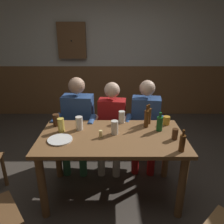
{
  "coord_description": "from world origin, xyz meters",
  "views": [
    {
      "loc": [
        -0.0,
        -2.22,
        1.87
      ],
      "look_at": [
        0.0,
        -0.06,
        1.02
      ],
      "focal_mm": 34.79,
      "sensor_mm": 36.0,
      "label": 1
    }
  ],
  "objects_px": {
    "wall_dart_cabinet": "(72,41)",
    "table_candle": "(101,134)",
    "person_2": "(145,121)",
    "pint_glass_3": "(56,120)",
    "dining_table": "(112,146)",
    "pint_glass_6": "(115,127)",
    "bottle_1": "(160,123)",
    "person_0": "(77,119)",
    "pint_glass_2": "(61,125)",
    "bottle_2": "(148,116)",
    "pint_glass_1": "(166,120)",
    "bottle_0": "(146,118)",
    "pint_glass_4": "(79,123)",
    "plate_0": "(60,140)",
    "person_1": "(111,122)",
    "bottle_3": "(182,143)",
    "pint_glass_5": "(122,117)",
    "pint_glass_0": "(175,134)"
  },
  "relations": [
    {
      "from": "pint_glass_2",
      "to": "wall_dart_cabinet",
      "type": "xyz_separation_m",
      "value": [
        -0.24,
        2.4,
        0.75
      ]
    },
    {
      "from": "person_0",
      "to": "pint_glass_4",
      "type": "distance_m",
      "value": 0.54
    },
    {
      "from": "bottle_1",
      "to": "person_1",
      "type": "bearing_deg",
      "value": 136.97
    },
    {
      "from": "person_1",
      "to": "plate_0",
      "type": "distance_m",
      "value": 0.91
    },
    {
      "from": "bottle_3",
      "to": "pint_glass_6",
      "type": "relative_size",
      "value": 1.43
    },
    {
      "from": "pint_glass_5",
      "to": "pint_glass_1",
      "type": "bearing_deg",
      "value": -5.7
    },
    {
      "from": "plate_0",
      "to": "pint_glass_2",
      "type": "bearing_deg",
      "value": 97.76
    },
    {
      "from": "person_1",
      "to": "person_2",
      "type": "distance_m",
      "value": 0.47
    },
    {
      "from": "plate_0",
      "to": "pint_glass_2",
      "type": "height_order",
      "value": "pint_glass_2"
    },
    {
      "from": "dining_table",
      "to": "person_1",
      "type": "relative_size",
      "value": 1.31
    },
    {
      "from": "person_2",
      "to": "bottle_1",
      "type": "relative_size",
      "value": 5.56
    },
    {
      "from": "table_candle",
      "to": "pint_glass_6",
      "type": "relative_size",
      "value": 0.52
    },
    {
      "from": "bottle_2",
      "to": "table_candle",
      "type": "bearing_deg",
      "value": -147.24
    },
    {
      "from": "bottle_1",
      "to": "bottle_2",
      "type": "bearing_deg",
      "value": 116.32
    },
    {
      "from": "bottle_0",
      "to": "bottle_2",
      "type": "bearing_deg",
      "value": 69.12
    },
    {
      "from": "person_2",
      "to": "pint_glass_3",
      "type": "height_order",
      "value": "person_2"
    },
    {
      "from": "dining_table",
      "to": "table_candle",
      "type": "bearing_deg",
      "value": -161.35
    },
    {
      "from": "person_1",
      "to": "pint_glass_3",
      "type": "xyz_separation_m",
      "value": [
        -0.65,
        -0.37,
        0.2
      ]
    },
    {
      "from": "bottle_1",
      "to": "bottle_2",
      "type": "height_order",
      "value": "bottle_2"
    },
    {
      "from": "dining_table",
      "to": "pint_glass_2",
      "type": "height_order",
      "value": "pint_glass_2"
    },
    {
      "from": "wall_dart_cabinet",
      "to": "table_candle",
      "type": "bearing_deg",
      "value": -74.89
    },
    {
      "from": "bottle_1",
      "to": "bottle_3",
      "type": "relative_size",
      "value": 1.0
    },
    {
      "from": "plate_0",
      "to": "bottle_0",
      "type": "relative_size",
      "value": 0.94
    },
    {
      "from": "bottle_1",
      "to": "pint_glass_3",
      "type": "bearing_deg",
      "value": 173.53
    },
    {
      "from": "pint_glass_1",
      "to": "pint_glass_4",
      "type": "bearing_deg",
      "value": -172.02
    },
    {
      "from": "person_0",
      "to": "dining_table",
      "type": "bearing_deg",
      "value": 130.91
    },
    {
      "from": "bottle_2",
      "to": "pint_glass_6",
      "type": "distance_m",
      "value": 0.49
    },
    {
      "from": "dining_table",
      "to": "person_2",
      "type": "bearing_deg",
      "value": 54.59
    },
    {
      "from": "person_2",
      "to": "pint_glass_5",
      "type": "relative_size",
      "value": 8.3
    },
    {
      "from": "pint_glass_3",
      "to": "pint_glass_2",
      "type": "bearing_deg",
      "value": -60.15
    },
    {
      "from": "table_candle",
      "to": "person_2",
      "type": "bearing_deg",
      "value": 49.85
    },
    {
      "from": "person_0",
      "to": "pint_glass_2",
      "type": "relative_size",
      "value": 7.97
    },
    {
      "from": "table_candle",
      "to": "pint_glass_4",
      "type": "relative_size",
      "value": 0.51
    },
    {
      "from": "person_0",
      "to": "pint_glass_0",
      "type": "xyz_separation_m",
      "value": [
        1.12,
        -0.72,
        0.14
      ]
    },
    {
      "from": "dining_table",
      "to": "pint_glass_5",
      "type": "relative_size",
      "value": 10.62
    },
    {
      "from": "person_0",
      "to": "wall_dart_cabinet",
      "type": "distance_m",
      "value": 2.1
    },
    {
      "from": "table_candle",
      "to": "pint_glass_1",
      "type": "bearing_deg",
      "value": 23.1
    },
    {
      "from": "bottle_0",
      "to": "bottle_3",
      "type": "height_order",
      "value": "bottle_0"
    },
    {
      "from": "dining_table",
      "to": "pint_glass_0",
      "type": "distance_m",
      "value": 0.68
    },
    {
      "from": "pint_glass_2",
      "to": "wall_dart_cabinet",
      "type": "distance_m",
      "value": 2.53
    },
    {
      "from": "person_0",
      "to": "bottle_0",
      "type": "bearing_deg",
      "value": 158.31
    },
    {
      "from": "bottle_2",
      "to": "pint_glass_1",
      "type": "distance_m",
      "value": 0.22
    },
    {
      "from": "bottle_3",
      "to": "pint_glass_6",
      "type": "bearing_deg",
      "value": 150.41
    },
    {
      "from": "pint_glass_2",
      "to": "pint_glass_3",
      "type": "xyz_separation_m",
      "value": [
        -0.09,
        0.16,
        -0.01
      ]
    },
    {
      "from": "pint_glass_1",
      "to": "pint_glass_3",
      "type": "xyz_separation_m",
      "value": [
        -1.3,
        -0.03,
        0.02
      ]
    },
    {
      "from": "person_2",
      "to": "bottle_2",
      "type": "height_order",
      "value": "person_2"
    },
    {
      "from": "pint_glass_2",
      "to": "wall_dart_cabinet",
      "type": "relative_size",
      "value": 0.23
    },
    {
      "from": "person_2",
      "to": "pint_glass_6",
      "type": "relative_size",
      "value": 7.97
    },
    {
      "from": "person_1",
      "to": "bottle_0",
      "type": "distance_m",
      "value": 0.62
    },
    {
      "from": "dining_table",
      "to": "pint_glass_6",
      "type": "height_order",
      "value": "pint_glass_6"
    }
  ]
}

